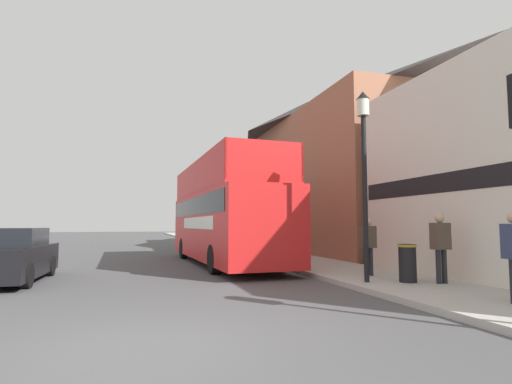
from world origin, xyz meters
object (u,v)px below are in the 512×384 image
Objects in this scene: lamp_post_nearest at (364,150)px; pedestrian_second at (440,241)px; tour_bus at (223,219)px; pedestrian_third at (368,241)px; litter_bin at (407,262)px; parked_car_far_side at (10,257)px; lamp_post_second at (264,184)px; parked_car_ahead_of_bus at (203,240)px.

pedestrian_second is at bearing -24.86° from lamp_post_nearest.
tour_bus reaches higher than pedestrian_third.
parked_car_far_side is at bearing 158.31° from litter_bin.
tour_bus is at bearing 116.63° from pedestrian_third.
tour_bus reaches higher than litter_bin.
tour_bus is 7.84m from parked_car_far_side.
pedestrian_third is 2.83m from lamp_post_nearest.
tour_bus is 8.95m from pedestrian_second.
lamp_post_second is at bearing -152.18° from parked_car_far_side.
pedestrian_second is at bearing -65.52° from pedestrian_third.
pedestrian_third is (-0.88, 1.93, -0.06)m from pedestrian_second.
lamp_post_second reaches higher than parked_car_far_side.
lamp_post_second is (2.14, 1.01, 1.65)m from tour_bus.
parked_car_ahead_of_bus is 8.19m from lamp_post_second.
pedestrian_second reaches higher than parked_car_ahead_of_bus.
tour_bus is 7.78m from lamp_post_nearest.
parked_car_ahead_of_bus is at bearing -120.53° from parked_car_far_side.
lamp_post_nearest is 5.19× the size of litter_bin.
pedestrian_third is at bearing -65.64° from tour_bus.
tour_bus reaches higher than pedestrian_second.
lamp_post_second is (-1.79, 9.03, 2.30)m from pedestrian_second.
pedestrian_second is 3.03m from lamp_post_nearest.
litter_bin is (0.21, -1.48, -0.49)m from pedestrian_third.
pedestrian_second is at bearing 158.76° from parked_car_far_side.
parked_car_ahead_of_bus is 4.52× the size of litter_bin.
lamp_post_second is (9.06, 4.52, 2.79)m from parked_car_far_side.
pedestrian_second is 0.97m from litter_bin.
parked_car_far_side is at bearing 157.89° from lamp_post_nearest.
pedestrian_third is 0.34× the size of lamp_post_second.
tour_bus is 6.14× the size of pedestrian_second.
parked_car_ahead_of_bus is at bearing 101.90° from lamp_post_second.
pedestrian_third is at bearing -82.72° from lamp_post_second.
lamp_post_nearest reaches higher than parked_car_ahead_of_bus.
pedestrian_second is 0.35× the size of lamp_post_nearest.
parked_car_far_side reaches higher than parked_car_ahead_of_bus.
parked_car_ahead_of_bus is at bearing 96.13° from lamp_post_nearest.
parked_car_ahead_of_bus is 0.90× the size of lamp_post_second.
tour_bus is 8.32m from litter_bin.
litter_bin is at bearing 159.61° from parked_car_far_side.
pedestrian_second is 9.48m from lamp_post_second.
tour_bus is at bearing 107.29° from lamp_post_nearest.
pedestrian_third reaches higher than parked_car_far_side.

